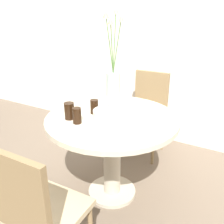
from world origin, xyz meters
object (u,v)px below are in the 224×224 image
Objects in this scene: birthday_cake at (109,117)px; drink_glass_0 at (94,107)px; drink_glass_1 at (69,111)px; chair_near_front at (38,209)px; chair_right_flank at (147,109)px; drink_glass_2 at (77,116)px; flower_vase at (113,77)px; side_plate at (149,128)px.

birthday_cake reaches higher than drink_glass_0.
drink_glass_1 is (-0.31, -0.07, 0.01)m from birthday_cake.
chair_near_front is at bearing -67.01° from drink_glass_1.
chair_right_flank is at bearing -89.39° from chair_near_front.
chair_right_flank is at bearing 81.23° from drink_glass_0.
drink_glass_2 is (-0.21, -0.10, 0.01)m from birthday_cake.
chair_right_flank reaches higher than drink_glass_2.
flower_vase is (-0.20, 1.20, 0.45)m from chair_near_front.
birthday_cake is 0.56m from flower_vase.
drink_glass_2 is (0.02, -0.58, -0.16)m from flower_vase.
chair_near_front is at bearing -78.41° from drink_glass_0.
chair_near_front is at bearing -90.61° from chair_right_flank.
drink_glass_2 is at bearing -74.74° from chair_near_front.
chair_right_flank reaches higher than birthday_cake.
drink_glass_2 reaches higher than drink_glass_0.
side_plate is at bearing 18.61° from drink_glass_2.
side_plate is 1.48× the size of drink_glass_2.
flower_vase is at bearing -109.71° from chair_right_flank.
drink_glass_2 is (0.10, -0.04, -0.00)m from drink_glass_1.
flower_vase is 0.60m from drink_glass_2.
chair_right_flank is 0.91m from drink_glass_0.
birthday_cake is at bearing -30.51° from drink_glass_0.
drink_glass_2 is (-0.50, -0.17, 0.06)m from side_plate.
side_plate is (0.52, -0.41, -0.22)m from flower_vase.
birthday_cake is 1.79× the size of drink_glass_1.
drink_glass_0 is at bearing 60.93° from drink_glass_1.
drink_glass_1 is 0.11m from drink_glass_2.
chair_near_front is 1.30m from flower_vase.
side_plate is at bearing 12.30° from drink_glass_1.
side_plate is 0.53m from drink_glass_2.
side_plate is at bearing -70.31° from chair_right_flank.
birthday_cake is 0.29× the size of flower_vase.
birthday_cake is 1.30× the size of side_plate.
flower_vase is at bearing -81.33° from chair_near_front.
chair_near_front is 0.91m from drink_glass_0.
drink_glass_2 is (-0.14, -1.08, 0.29)m from chair_right_flank.
chair_near_front reaches higher than drink_glass_1.
flower_vase is 7.05× the size of drink_glass_0.
drink_glass_0 is (-0.49, 0.06, 0.05)m from side_plate.
drink_glass_1 is at bearing -104.79° from chair_right_flank.
chair_near_front is 5.09× the size of side_plate.
drink_glass_1 is 1.07× the size of drink_glass_2.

